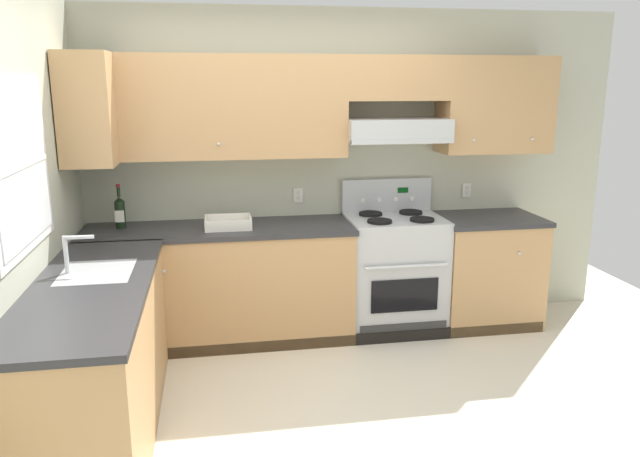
% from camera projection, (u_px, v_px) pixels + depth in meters
% --- Properties ---
extents(ground_plane, '(7.04, 7.04, 0.00)m').
position_uv_depth(ground_plane, '(315.00, 414.00, 3.75)').
color(ground_plane, beige).
extents(wall_back, '(4.68, 0.57, 2.55)m').
position_uv_depth(wall_back, '(333.00, 146.00, 4.93)').
color(wall_back, '#B7BAA3').
rests_on(wall_back, ground_plane).
extents(wall_left, '(0.47, 4.00, 2.55)m').
position_uv_depth(wall_left, '(25.00, 200.00, 3.39)').
color(wall_left, '#B7BAA3').
rests_on(wall_left, ground_plane).
extents(counter_back_run, '(3.60, 0.65, 0.91)m').
position_uv_depth(counter_back_run, '(302.00, 280.00, 4.85)').
color(counter_back_run, tan).
rests_on(counter_back_run, ground_plane).
extents(counter_left_run, '(0.63, 1.91, 1.13)m').
position_uv_depth(counter_left_run, '(97.00, 361.00, 3.43)').
color(counter_left_run, tan).
rests_on(counter_left_run, ground_plane).
extents(stove, '(0.76, 0.62, 1.20)m').
position_uv_depth(stove, '(394.00, 272.00, 4.98)').
color(stove, '#B7BABC').
rests_on(stove, ground_plane).
extents(wine_bottle, '(0.08, 0.08, 0.33)m').
position_uv_depth(wine_bottle, '(120.00, 211.00, 4.59)').
color(wine_bottle, black).
rests_on(wine_bottle, counter_back_run).
extents(bowl, '(0.35, 0.27, 0.08)m').
position_uv_depth(bowl, '(228.00, 224.00, 4.62)').
color(bowl, white).
rests_on(bowl, counter_back_run).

